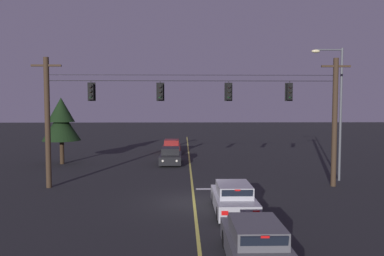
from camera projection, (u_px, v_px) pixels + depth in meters
ground_plane at (194, 202)px, 19.01m from camera, size 180.00×180.00×0.00m
lane_centre_stripe at (191, 170)px, 28.56m from camera, size 0.14×60.00×0.01m
stop_bar_paint at (224, 189)px, 22.02m from camera, size 3.40×0.36×0.01m
signal_span_assembly at (192, 120)px, 22.32m from camera, size 19.34×0.32×7.90m
traffic_light_leftmost at (91, 92)px, 22.05m from camera, size 0.48×0.41×1.22m
traffic_light_left_inner at (160, 92)px, 22.15m from camera, size 0.48×0.41×1.22m
traffic_light_centre at (229, 92)px, 22.25m from camera, size 0.48×0.41×1.22m
traffic_light_right_inner at (290, 92)px, 22.33m from camera, size 0.48×0.41×1.22m
car_waiting_near_lane at (233, 199)px, 17.13m from camera, size 1.80×4.33×1.39m
car_oncoming_lead at (171, 156)px, 31.52m from camera, size 1.80×4.42×1.39m
car_oncoming_trailing at (172, 147)px, 38.90m from camera, size 1.80×4.42×1.39m
car_waiting_second_near at (256, 244)px, 11.51m from camera, size 1.80×4.33×1.39m
street_lamp_corner at (337, 102)px, 24.15m from camera, size 2.11×0.30×8.77m
tree_verge_near at (61, 121)px, 31.23m from camera, size 3.20×3.20×5.70m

